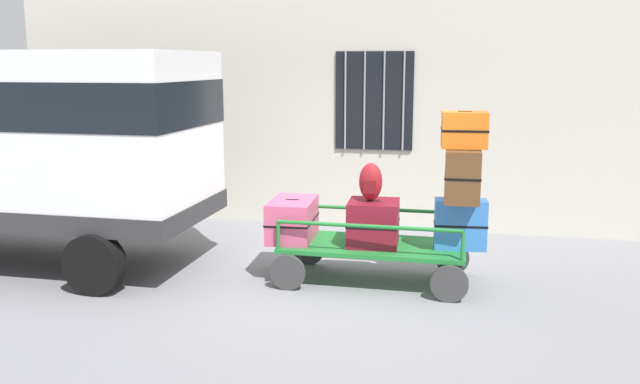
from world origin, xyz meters
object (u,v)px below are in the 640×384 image
at_px(luggage_cart, 373,251).
at_px(backpack, 371,182).
at_px(suitcase_left_bottom, 293,219).
at_px(suitcase_center_top, 464,130).
at_px(suitcase_midleft_bottom, 373,223).
at_px(suitcase_center_bottom, 460,224).
at_px(van, 22,135).
at_px(suitcase_center_middle, 462,174).

height_order(luggage_cart, backpack, backpack).
height_order(luggage_cart, suitcase_left_bottom, suitcase_left_bottom).
height_order(suitcase_center_top, backpack, suitcase_center_top).
bearing_deg(suitcase_midleft_bottom, luggage_cart, 90.00).
relative_size(luggage_cart, backpack, 5.10).
bearing_deg(suitcase_center_bottom, backpack, -177.05).
bearing_deg(suitcase_center_top, suitcase_left_bottom, 179.35).
xyz_separation_m(van, suitcase_left_bottom, (3.50, 0.20, -0.97)).
height_order(suitcase_midleft_bottom, suitcase_center_top, suitcase_center_top).
bearing_deg(backpack, suitcase_left_bottom, 176.37).
height_order(van, suitcase_center_bottom, van).
xyz_separation_m(luggage_cart, suitcase_center_top, (1.00, 0.01, 1.47)).
distance_m(van, suitcase_center_top, 5.51).
distance_m(suitcase_center_middle, backpack, 1.05).
bearing_deg(backpack, suitcase_center_top, 2.11).
relative_size(suitcase_left_bottom, suitcase_center_top, 1.64).
xyz_separation_m(suitcase_center_bottom, suitcase_center_top, (0.00, -0.02, 1.09)).
xyz_separation_m(van, suitcase_center_bottom, (5.50, 0.19, -0.92)).
relative_size(suitcase_midleft_bottom, suitcase_center_bottom, 1.01).
bearing_deg(suitcase_center_middle, suitcase_center_bottom, 90.00).
relative_size(suitcase_midleft_bottom, suitcase_center_middle, 0.78).
xyz_separation_m(suitcase_left_bottom, suitcase_center_middle, (2.00, -0.04, 0.64)).
height_order(luggage_cart, suitcase_center_top, suitcase_center_top).
distance_m(suitcase_left_bottom, suitcase_midleft_bottom, 1.00).
bearing_deg(luggage_cart, van, -177.87).
distance_m(luggage_cart, suitcase_center_top, 1.78).
relative_size(suitcase_center_middle, backpack, 1.82).
height_order(suitcase_midleft_bottom, backpack, backpack).
xyz_separation_m(van, suitcase_center_middle, (5.50, 0.16, -0.33)).
relative_size(van, suitcase_midleft_bottom, 7.55).
bearing_deg(suitcase_center_middle, van, -178.30).
bearing_deg(luggage_cart, suitcase_midleft_bottom, -90.00).
bearing_deg(luggage_cart, suitcase_center_middle, -0.27).
bearing_deg(backpack, luggage_cart, 33.86).
height_order(suitcase_center_bottom, suitcase_center_middle, suitcase_center_middle).
bearing_deg(van, luggage_cart, 2.13).
distance_m(suitcase_midleft_bottom, suitcase_center_bottom, 1.00).
relative_size(luggage_cart, suitcase_center_bottom, 3.61).
bearing_deg(backpack, suitcase_center_bottom, 2.95).
relative_size(suitcase_left_bottom, suitcase_center_middle, 1.10).
distance_m(suitcase_center_bottom, suitcase_center_middle, 0.59).
relative_size(suitcase_left_bottom, suitcase_center_bottom, 1.42).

